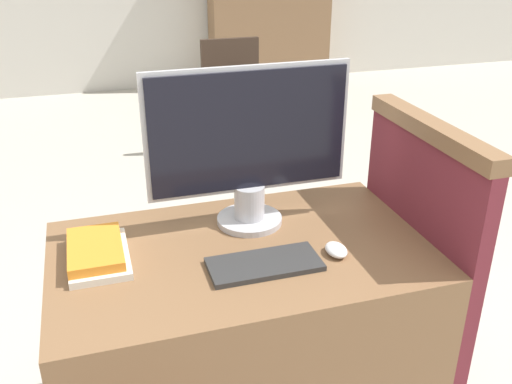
% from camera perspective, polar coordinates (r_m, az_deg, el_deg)
% --- Properties ---
extents(desk, '(1.12, 0.69, 0.76)m').
position_cam_1_polar(desk, '(1.93, -1.35, -15.41)').
color(desk, brown).
rests_on(desk, ground_plane).
extents(carrel_divider, '(0.07, 0.63, 1.11)m').
position_cam_1_polar(carrel_divider, '(2.01, 15.33, -8.18)').
color(carrel_divider, maroon).
rests_on(carrel_divider, ground_plane).
extents(monitor, '(0.64, 0.21, 0.51)m').
position_cam_1_polar(monitor, '(1.75, -0.71, 4.69)').
color(monitor, '#B7B7BC').
rests_on(monitor, desk).
extents(keyboard, '(0.32, 0.15, 0.02)m').
position_cam_1_polar(keyboard, '(1.63, 0.85, -7.23)').
color(keyboard, '#2D2D2D').
rests_on(keyboard, desk).
extents(mouse, '(0.06, 0.09, 0.03)m').
position_cam_1_polar(mouse, '(1.69, 8.02, -5.75)').
color(mouse, white).
rests_on(mouse, desk).
extents(book_stack, '(0.17, 0.27, 0.05)m').
position_cam_1_polar(book_stack, '(1.71, -15.61, -5.86)').
color(book_stack, silver).
rests_on(book_stack, desk).
extents(far_chair, '(0.44, 0.44, 0.88)m').
position_cam_1_polar(far_chair, '(4.31, -2.14, 9.85)').
color(far_chair, '#38281E').
rests_on(far_chair, ground_plane).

